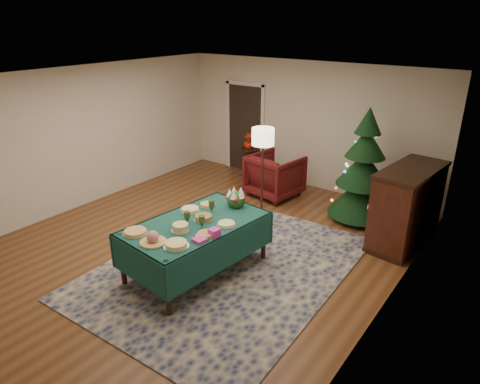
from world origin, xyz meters
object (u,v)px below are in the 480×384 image
Objects in this scene: floor_lamp at (263,142)px; christmas_tree at (363,171)px; armchair at (275,174)px; buffet_table at (196,233)px; piano at (407,207)px; gift_box at (214,232)px; side_table at (248,163)px; potted_plant at (248,144)px.

christmas_tree is at bearing 30.58° from floor_lamp.
floor_lamp reaches higher than armchair.
piano reaches higher than buffet_table.
christmas_tree reaches higher than floor_lamp.
piano reaches higher than gift_box.
armchair reaches higher than buffet_table.
christmas_tree is 1.32× the size of piano.
armchair reaches higher than side_table.
gift_box reaches higher than buffet_table.
gift_box is 0.34× the size of potted_plant.
floor_lamp reaches higher than side_table.
potted_plant is at bearing 114.98° from buffet_table.
side_table is at bearing 114.98° from buffet_table.
side_table is at bearing 0.00° from potted_plant.
christmas_tree reaches higher than piano.
potted_plant is at bearing -21.58° from armchair.
armchair is at bearing 107.47° from floor_lamp.
christmas_tree is (1.86, -0.01, 0.45)m from armchair.
buffet_table is at bearing -65.02° from potted_plant.
buffet_table is 2.22× the size of armchair.
armchair is 1.36m from floor_lamp.
christmas_tree is (1.24, 3.15, 0.30)m from buffet_table.
gift_box is 3.49m from armchair.
floor_lamp is (-0.80, 2.37, 0.57)m from gift_box.
christmas_tree reaches higher than gift_box.
armchair is 0.62× the size of piano.
armchair is at bearing 101.22° from buffet_table.
armchair reaches higher than potted_plant.
potted_plant is at bearing 164.29° from piano.
side_table is at bearing 132.17° from floor_lamp.
christmas_tree is at bearing 68.56° from buffet_table.
potted_plant is at bearing 119.57° from gift_box.
gift_box is 4.56m from potted_plant.
gift_box is at bearing -60.43° from potted_plant.
potted_plant is 0.24× the size of piano.
side_table is 0.32× the size of christmas_tree.
piano reaches higher than potted_plant.
buffet_table is 1.29× the size of floor_lamp.
christmas_tree is 1.08m from piano.
christmas_tree is at bearing 76.89° from gift_box.
potted_plant is (-1.45, 1.60, -0.66)m from floor_lamp.
side_table is 4.13m from piano.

